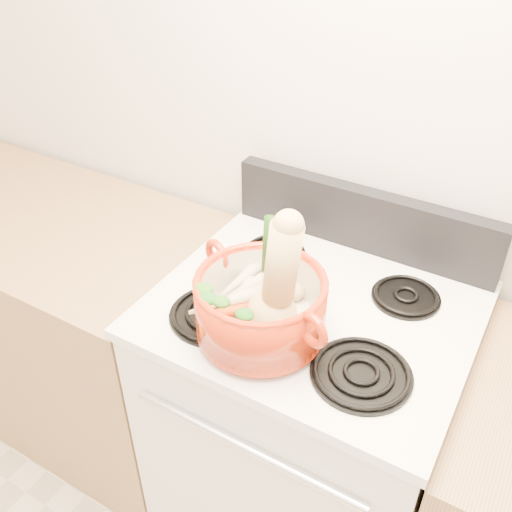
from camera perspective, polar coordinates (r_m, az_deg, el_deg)
The scene contains 26 objects.
wall_back at distance 1.54m, azimuth 12.41°, elevation 12.73°, with size 3.50×0.02×2.60m, color silver.
stove_body at distance 1.79m, azimuth 4.84°, elevation -16.80°, with size 0.76×0.65×0.92m, color silver.
cooktop at distance 1.45m, azimuth 5.77°, elevation -5.32°, with size 0.78×0.67×0.03m, color white.
control_backsplash at distance 1.61m, azimuth 10.63°, elevation 3.65°, with size 0.76×0.05×0.18m, color black.
oven_handle at distance 1.36m, azimuth -1.22°, elevation -18.54°, with size 0.02×0.02×0.60m, color silver.
counter_left at distance 2.30m, azimuth -19.84°, elevation -5.21°, with size 1.36×0.65×0.90m, color #966F46.
burner_front_left at distance 1.40m, azimuth -4.13°, elevation -5.72°, with size 0.22×0.22×0.02m, color black.
burner_front_right at distance 1.28m, azimuth 10.49°, elevation -11.40°, with size 0.22×0.22×0.02m, color black.
burner_back_left at distance 1.60m, azimuth 1.86°, elevation 0.45°, with size 0.17×0.17×0.02m, color black.
burner_back_right at distance 1.49m, azimuth 14.78°, elevation -3.85°, with size 0.17×0.17×0.02m, color black.
dutch_oven at distance 1.29m, azimuth 0.45°, elevation -5.04°, with size 0.30×0.30×0.15m, color #AC250A.
pot_handle_left at distance 1.36m, azimuth -3.95°, elevation 0.15°, with size 0.08×0.08×0.02m, color #AC250A.
pot_handle_right at distance 1.16m, azimuth 5.68°, elevation -7.39°, with size 0.08×0.08×0.02m, color #AC250A.
squash at distance 1.20m, azimuth 1.69°, elevation -2.29°, with size 0.12×0.12×0.29m, color tan, non-canonical shape.
leek at distance 1.25m, azimuth 1.34°, elevation -1.11°, with size 0.04×0.04×0.26m, color silver.
ginger at distance 1.37m, azimuth 2.52°, elevation -3.27°, with size 0.09×0.07×0.05m, color tan.
parsnip_0 at distance 1.35m, azimuth -1.60°, elevation -4.05°, with size 0.04×0.04×0.21m, color beige.
parsnip_1 at distance 1.33m, azimuth -1.23°, elevation -4.09°, with size 0.05×0.05×0.22m, color beige.
parsnip_2 at distance 1.34m, azimuth -0.99°, elevation -3.30°, with size 0.04×0.04×0.20m, color beige.
parsnip_3 at distance 1.31m, azimuth -2.54°, elevation -4.40°, with size 0.04×0.04×0.20m, color beige.
parsnip_4 at distance 1.36m, azimuth -1.25°, elevation -2.08°, with size 0.04×0.04×0.21m, color beige.
parsnip_5 at distance 1.33m, azimuth -0.08°, elevation -2.63°, with size 0.05×0.05×0.25m, color beige.
carrot_0 at distance 1.29m, azimuth -0.59°, elevation -6.30°, with size 0.03×0.03×0.16m, color #C54009.
carrot_1 at distance 1.30m, azimuth -1.99°, elevation -5.52°, with size 0.03×0.03×0.16m, color #D03F0A.
carrot_2 at distance 1.27m, azimuth 0.12°, elevation -6.22°, with size 0.03×0.03×0.17m, color #D5450A.
carrot_3 at distance 1.25m, azimuth -2.35°, elevation -7.10°, with size 0.03×0.03×0.14m, color #DE5B0B.
Camera 1 is at (0.42, 0.39, 1.88)m, focal length 40.00 mm.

